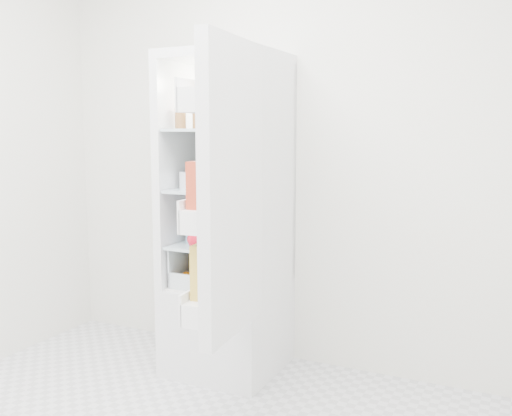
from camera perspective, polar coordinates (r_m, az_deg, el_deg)
The scene contains 21 objects.
room_walls at distance 2.09m, azimuth -14.46°, elevation 13.38°, with size 3.02×3.02×2.61m.
refrigerator at distance 3.31m, azimuth -2.53°, elevation -4.69°, with size 0.60×0.60×1.80m.
shelf_low at distance 3.24m, azimuth -3.06°, elevation -3.61°, with size 0.49×0.53×0.01m, color silver.
shelf_mid at distance 3.19m, azimuth -3.10°, elevation 1.85°, with size 0.49×0.53×0.01m, color silver.
shelf_top at distance 3.18m, azimuth -3.15°, elevation 7.79°, with size 0.49×0.53×0.01m, color silver.
crisper_left at distance 3.33m, azimuth -4.90°, elevation -5.62°, with size 0.23×0.46×0.22m, color silver, non-canonical shape.
crisper_right at distance 3.21m, azimuth -1.12°, elevation -6.08°, with size 0.23×0.46×0.22m, color silver, non-canonical shape.
condiment_jars at distance 3.09m, azimuth -4.87°, elevation 8.70°, with size 0.38×0.16×0.08m.
squeeze_bottle at distance 3.10m, azimuth 0.57°, elevation 9.60°, with size 0.05×0.05×0.18m, color silver.
tub_white at distance 3.17m, azimuth -5.86°, elevation 2.77°, with size 0.14×0.14×0.09m, color white.
tub_cream at distance 3.18m, azimuth -3.44°, elevation 2.53°, with size 0.11×0.11×0.06m, color white.
tin_red at distance 3.07m, azimuth -0.88°, elevation 2.27°, with size 0.08×0.08×0.05m, color red.
foil_tray at distance 3.36m, azimuth -2.64°, elevation 2.63°, with size 0.16×0.12×0.04m, color silver.
tub_green at distance 3.33m, azimuth -0.46°, elevation 2.94°, with size 0.10×0.14×0.08m, color #469B58.
red_cabbage at distance 3.19m, azimuth -1.94°, elevation -1.99°, with size 0.18×0.18×0.18m, color #551D54.
bell_pepper at distance 3.07m, azimuth -5.93°, elevation -3.11°, with size 0.11×0.11×0.11m, color red.
mushroom_bowl at distance 3.26m, azimuth -5.75°, elevation -2.78°, with size 0.15×0.15×0.07m, color #98C6E2.
salad_bag at distance 3.04m, azimuth -1.10°, elevation -3.11°, with size 0.12×0.12×0.12m, color #BDE3AA.
citrus_pile at distance 3.31m, azimuth -5.07°, elevation -6.20°, with size 0.20×0.31×0.16m.
veg_pile at distance 3.22m, azimuth -1.05°, elevation -6.91°, with size 0.16×0.30×0.10m.
fridge_door at distance 2.53m, azimuth -2.91°, elevation 1.28°, with size 0.22×0.60×1.30m.
Camera 1 is at (1.33, -1.60, 1.38)m, focal length 40.00 mm.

